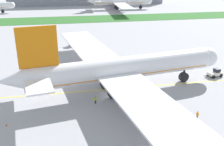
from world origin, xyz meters
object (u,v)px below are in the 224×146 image
traffic_cone_port_wing (6,124)px  parked_airliner_far_centre (120,1)px  airliner_foreground (120,69)px  service_truck_baggage_loader (76,41)px  ground_crew_wingwalker_port (95,99)px  ground_crew_marshaller_front (197,114)px  pushback_tug (215,73)px

traffic_cone_port_wing → parked_airliner_far_centre: bearing=70.0°
airliner_foreground → parked_airliner_far_centre: 140.18m
traffic_cone_port_wing → service_truck_baggage_loader: service_truck_baggage_loader is taller
ground_crew_wingwalker_port → service_truck_baggage_loader: (-1.33, 48.75, 0.52)m
airliner_foreground → ground_crew_marshaller_front: size_ratio=52.85×
service_truck_baggage_loader → pushback_tug: bearing=-47.8°
service_truck_baggage_loader → parked_airliner_far_centre: bearing=68.1°
airliner_foreground → parked_airliner_far_centre: bearing=77.8°
airliner_foreground → ground_crew_wingwalker_port: 9.56m
pushback_tug → traffic_cone_port_wing: bearing=-163.6°
parked_airliner_far_centre → ground_crew_marshaller_front: bearing=-96.6°
pushback_tug → service_truck_baggage_loader: 52.73m
airliner_foreground → traffic_cone_port_wing: (-24.06, -10.64, -5.46)m
ground_crew_marshaller_front → parked_airliner_far_centre: parked_airliner_far_centre is taller
ground_crew_wingwalker_port → ground_crew_marshaller_front: 21.16m
service_truck_baggage_loader → ground_crew_marshaller_front: bearing=-71.1°
pushback_tug → ground_crew_wingwalker_port: (-34.09, -9.70, 0.07)m
ground_crew_wingwalker_port → traffic_cone_port_wing: size_ratio=3.01×
ground_crew_wingwalker_port → ground_crew_marshaller_front: size_ratio=1.07×
ground_crew_marshaller_front → traffic_cone_port_wing: bearing=173.2°
ground_crew_wingwalker_port → ground_crew_marshaller_front: bearing=-27.7°
parked_airliner_far_centre → service_truck_baggage_loader: bearing=-111.9°
pushback_tug → ground_crew_marshaller_front: 24.86m
ground_crew_wingwalker_port → traffic_cone_port_wing: (-17.49, -5.51, -0.78)m
parked_airliner_far_centre → ground_crew_wingwalker_port: bearing=-104.3°
airliner_foreground → pushback_tug: 28.30m
airliner_foreground → traffic_cone_port_wing: bearing=-156.2°
airliner_foreground → service_truck_baggage_loader: size_ratio=15.18×
pushback_tug → parked_airliner_far_centre: bearing=89.1°
traffic_cone_port_wing → pushback_tug: bearing=16.4°
pushback_tug → ground_crew_wingwalker_port: pushback_tug is taller
airliner_foreground → parked_airliner_far_centre: size_ratio=1.13×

